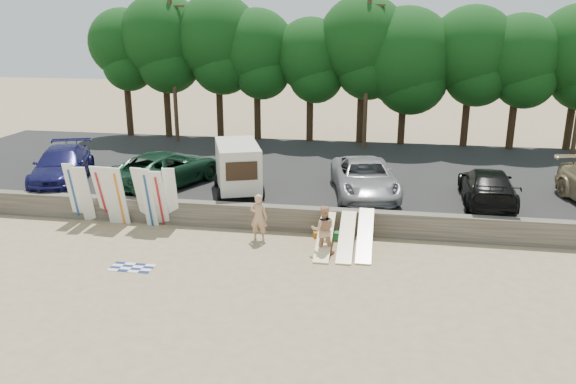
# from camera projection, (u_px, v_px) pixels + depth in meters

# --- Properties ---
(ground) EXTENTS (120.00, 120.00, 0.00)m
(ground) POSITION_uv_depth(u_px,v_px,m) (288.00, 260.00, 19.89)
(ground) COLOR tan
(ground) RESTS_ON ground
(seawall) EXTENTS (44.00, 0.50, 1.00)m
(seawall) POSITION_uv_depth(u_px,v_px,m) (301.00, 219.00, 22.58)
(seawall) COLOR #6B6356
(seawall) RESTS_ON ground
(parking_lot) EXTENTS (44.00, 14.50, 0.70)m
(parking_lot) POSITION_uv_depth(u_px,v_px,m) (321.00, 175.00, 29.69)
(parking_lot) COLOR #282828
(parking_lot) RESTS_ON ground
(treeline) EXTENTS (32.90, 5.97, 9.21)m
(treeline) POSITION_uv_depth(u_px,v_px,m) (344.00, 47.00, 34.43)
(treeline) COLOR #382616
(treeline) RESTS_ON parking_lot
(utility_poles) EXTENTS (25.80, 0.26, 9.00)m
(utility_poles) POSITION_uv_depth(u_px,v_px,m) (367.00, 69.00, 33.08)
(utility_poles) COLOR #473321
(utility_poles) RESTS_ON parking_lot
(box_trailer) EXTENTS (2.89, 3.92, 2.25)m
(box_trailer) POSITION_uv_depth(u_px,v_px,m) (238.00, 165.00, 25.05)
(box_trailer) COLOR beige
(box_trailer) RESTS_ON parking_lot
(car_0) EXTENTS (4.09, 6.15, 1.66)m
(car_0) POSITION_uv_depth(u_px,v_px,m) (62.00, 166.00, 26.76)
(car_0) COLOR #15154A
(car_0) RESTS_ON parking_lot
(car_1) EXTENTS (4.73, 6.48, 1.64)m
(car_1) POSITION_uv_depth(u_px,v_px,m) (166.00, 168.00, 26.31)
(car_1) COLOR #123220
(car_1) RESTS_ON parking_lot
(car_2) EXTENTS (3.60, 6.03, 1.57)m
(car_2) POSITION_uv_depth(u_px,v_px,m) (365.00, 178.00, 24.89)
(car_2) COLOR #959599
(car_2) RESTS_ON parking_lot
(car_3) EXTENTS (2.26, 5.19, 1.49)m
(car_3) POSITION_uv_depth(u_px,v_px,m) (487.00, 186.00, 23.77)
(car_3) COLOR black
(car_3) RESTS_ON parking_lot
(surfboard_upright_0) EXTENTS (0.51, 0.56, 2.56)m
(surfboard_upright_0) POSITION_uv_depth(u_px,v_px,m) (74.00, 192.00, 23.50)
(surfboard_upright_0) COLOR white
(surfboard_upright_0) RESTS_ON ground
(surfboard_upright_1) EXTENTS (0.61, 0.84, 2.51)m
(surfboard_upright_1) POSITION_uv_depth(u_px,v_px,m) (85.00, 194.00, 23.25)
(surfboard_upright_1) COLOR white
(surfboard_upright_1) RESTS_ON ground
(surfboard_upright_2) EXTENTS (0.55, 0.76, 2.53)m
(surfboard_upright_2) POSITION_uv_depth(u_px,v_px,m) (102.00, 194.00, 23.29)
(surfboard_upright_2) COLOR white
(surfboard_upright_2) RESTS_ON ground
(surfboard_upright_3) EXTENTS (0.51, 0.60, 2.56)m
(surfboard_upright_3) POSITION_uv_depth(u_px,v_px,m) (111.00, 196.00, 23.01)
(surfboard_upright_3) COLOR white
(surfboard_upright_3) RESTS_ON ground
(surfboard_upright_4) EXTENTS (0.52, 0.63, 2.55)m
(surfboard_upright_4) POSITION_uv_depth(u_px,v_px,m) (119.00, 196.00, 22.93)
(surfboard_upright_4) COLOR white
(surfboard_upright_4) RESTS_ON ground
(surfboard_upright_5) EXTENTS (0.59, 0.74, 2.54)m
(surfboard_upright_5) POSITION_uv_depth(u_px,v_px,m) (142.00, 196.00, 22.99)
(surfboard_upright_5) COLOR white
(surfboard_upright_5) RESTS_ON ground
(surfboard_upright_6) EXTENTS (0.52, 0.59, 2.56)m
(surfboard_upright_6) POSITION_uv_depth(u_px,v_px,m) (148.00, 198.00, 22.73)
(surfboard_upright_6) COLOR white
(surfboard_upright_6) RESTS_ON ground
(surfboard_upright_7) EXTENTS (0.57, 0.89, 2.50)m
(surfboard_upright_7) POSITION_uv_depth(u_px,v_px,m) (160.00, 199.00, 22.73)
(surfboard_upright_7) COLOR white
(surfboard_upright_7) RESTS_ON ground
(surfboard_upright_8) EXTENTS (0.58, 0.68, 2.55)m
(surfboard_upright_8) POSITION_uv_depth(u_px,v_px,m) (171.00, 197.00, 22.86)
(surfboard_upright_8) COLOR white
(surfboard_upright_8) RESTS_ON ground
(surfboard_low_0) EXTENTS (0.56, 2.88, 0.97)m
(surfboard_low_0) POSITION_uv_depth(u_px,v_px,m) (325.00, 236.00, 20.81)
(surfboard_low_0) COLOR #FBE19E
(surfboard_low_0) RESTS_ON ground
(surfboard_low_1) EXTENTS (0.56, 2.86, 1.04)m
(surfboard_low_1) POSITION_uv_depth(u_px,v_px,m) (346.00, 236.00, 20.69)
(surfboard_low_1) COLOR #FBE19E
(surfboard_low_1) RESTS_ON ground
(surfboard_low_2) EXTENTS (0.56, 2.81, 1.17)m
(surfboard_low_2) POSITION_uv_depth(u_px,v_px,m) (365.00, 235.00, 20.65)
(surfboard_low_2) COLOR #FBE19E
(surfboard_low_2) RESTS_ON ground
(beachgoer_a) EXTENTS (0.71, 0.49, 1.87)m
(beachgoer_a) POSITION_uv_depth(u_px,v_px,m) (259.00, 217.00, 21.49)
(beachgoer_a) COLOR tan
(beachgoer_a) RESTS_ON ground
(beachgoer_b) EXTENTS (0.98, 0.82, 1.82)m
(beachgoer_b) POSITION_uv_depth(u_px,v_px,m) (323.00, 230.00, 20.27)
(beachgoer_b) COLOR tan
(beachgoer_b) RESTS_ON ground
(cooler) EXTENTS (0.43, 0.37, 0.32)m
(cooler) POSITION_uv_depth(u_px,v_px,m) (339.00, 236.00, 21.73)
(cooler) COLOR #258845
(cooler) RESTS_ON ground
(gear_bag) EXTENTS (0.37, 0.34, 0.22)m
(gear_bag) POSITION_uv_depth(u_px,v_px,m) (317.00, 235.00, 22.00)
(gear_bag) COLOR orange
(gear_bag) RESTS_ON ground
(beach_towel) EXTENTS (1.51, 1.51, 0.00)m
(beach_towel) POSITION_uv_depth(u_px,v_px,m) (132.00, 267.00, 19.31)
(beach_towel) COLOR white
(beach_towel) RESTS_ON ground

